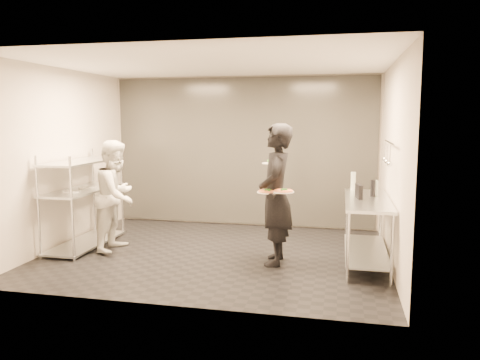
% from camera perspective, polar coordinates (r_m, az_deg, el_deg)
% --- Properties ---
extents(room_shell, '(5.00, 4.00, 2.80)m').
position_cam_1_polar(room_shell, '(8.00, -0.85, 3.08)').
color(room_shell, black).
rests_on(room_shell, ground).
extents(pass_rack, '(0.60, 1.60, 1.50)m').
position_cam_1_polar(pass_rack, '(7.78, -18.51, -2.12)').
color(pass_rack, silver).
rests_on(pass_rack, ground).
extents(prep_counter, '(0.60, 1.80, 0.92)m').
position_cam_1_polar(prep_counter, '(6.75, 15.20, -4.68)').
color(prep_counter, silver).
rests_on(prep_counter, ground).
extents(utensil_rail, '(0.07, 1.20, 0.31)m').
position_cam_1_polar(utensil_rail, '(6.63, 17.61, 3.07)').
color(utensil_rail, silver).
rests_on(utensil_rail, room_shell).
extents(waiter, '(0.52, 0.74, 1.95)m').
position_cam_1_polar(waiter, '(6.47, 4.37, -1.78)').
color(waiter, black).
rests_on(waiter, ground).
extents(chef, '(0.65, 0.83, 1.69)m').
position_cam_1_polar(chef, '(7.43, -14.81, -1.83)').
color(chef, silver).
rests_on(chef, ground).
extents(pizza_plate_near, '(0.31, 0.31, 0.05)m').
position_cam_1_polar(pizza_plate_near, '(6.31, 3.50, -1.41)').
color(pizza_plate_near, silver).
rests_on(pizza_plate_near, waiter).
extents(pizza_plate_far, '(0.28, 0.28, 0.05)m').
position_cam_1_polar(pizza_plate_far, '(6.23, 5.32, -1.36)').
color(pizza_plate_far, silver).
rests_on(pizza_plate_far, waiter).
extents(salad_plate, '(0.27, 0.27, 0.07)m').
position_cam_1_polar(salad_plate, '(6.73, 3.87, 2.20)').
color(salad_plate, silver).
rests_on(salad_plate, waiter).
extents(pos_monitor, '(0.10, 0.28, 0.19)m').
position_cam_1_polar(pos_monitor, '(6.67, 14.29, -1.37)').
color(pos_monitor, black).
rests_on(pos_monitor, prep_counter).
extents(bottle_green, '(0.08, 0.08, 0.28)m').
position_cam_1_polar(bottle_green, '(7.45, 13.64, -0.10)').
color(bottle_green, '#929E91').
rests_on(bottle_green, prep_counter).
extents(bottle_clear, '(0.07, 0.07, 0.23)m').
position_cam_1_polar(bottle_clear, '(6.92, 16.22, -0.97)').
color(bottle_clear, '#929E91').
rests_on(bottle_clear, prep_counter).
extents(bottle_dark, '(0.07, 0.07, 0.24)m').
position_cam_1_polar(bottle_dark, '(6.87, 15.90, -0.98)').
color(bottle_dark, black).
rests_on(bottle_dark, prep_counter).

